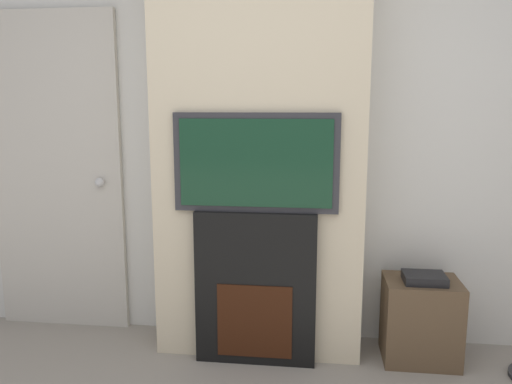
{
  "coord_description": "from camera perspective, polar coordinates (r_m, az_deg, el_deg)",
  "views": [
    {
      "loc": [
        0.33,
        -1.05,
        1.47
      ],
      "look_at": [
        0.0,
        1.64,
        1.0
      ],
      "focal_mm": 35.0,
      "sensor_mm": 36.0,
      "label": 1
    }
  ],
  "objects": [
    {
      "name": "chimney_breast",
      "position": [
        2.89,
        0.43,
        7.54
      ],
      "size": [
        1.2,
        0.36,
        2.7
      ],
      "color": "beige",
      "rests_on": "ground_plane"
    },
    {
      "name": "television",
      "position": [
        2.73,
        -0.01,
        3.37
      ],
      "size": [
        0.91,
        0.07,
        0.54
      ],
      "color": "#2D2D33",
      "rests_on": "fireplace"
    },
    {
      "name": "wall_back",
      "position": [
        3.1,
        0.88,
        7.7
      ],
      "size": [
        6.0,
        0.06,
        2.7
      ],
      "color": "silver",
      "rests_on": "ground_plane"
    },
    {
      "name": "fireplace",
      "position": [
        2.9,
        -0.0,
        -10.87
      ],
      "size": [
        0.68,
        0.15,
        0.89
      ],
      "color": "black",
      "rests_on": "ground_plane"
    },
    {
      "name": "media_stand",
      "position": [
        3.12,
        18.29,
        -13.61
      ],
      "size": [
        0.42,
        0.32,
        0.53
      ],
      "color": "brown",
      "rests_on": "ground_plane"
    },
    {
      "name": "entry_door",
      "position": [
        3.48,
        -21.79,
        1.89
      ],
      "size": [
        0.88,
        0.09,
        2.05
      ],
      "color": "#BCB7AD",
      "rests_on": "ground_plane"
    }
  ]
}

